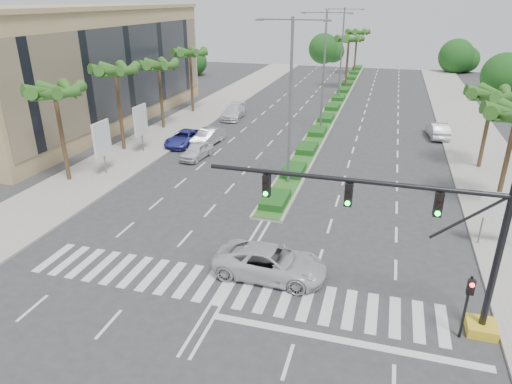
# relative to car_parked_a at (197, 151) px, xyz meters

# --- Properties ---
(ground) EXTENTS (160.00, 160.00, 0.00)m
(ground) POSITION_rel_car_parked_a_xyz_m (9.10, -17.79, -0.69)
(ground) COLOR #333335
(ground) RESTS_ON ground
(footpath_right) EXTENTS (6.00, 120.00, 0.15)m
(footpath_right) POSITION_rel_car_parked_a_xyz_m (24.30, 2.21, -0.61)
(footpath_right) COLOR gray
(footpath_right) RESTS_ON ground
(footpath_left) EXTENTS (6.00, 120.00, 0.15)m
(footpath_left) POSITION_rel_car_parked_a_xyz_m (-6.10, 2.21, -0.61)
(footpath_left) COLOR gray
(footpath_left) RESTS_ON ground
(median) EXTENTS (2.20, 75.00, 0.20)m
(median) POSITION_rel_car_parked_a_xyz_m (9.10, 27.21, -0.59)
(median) COLOR gray
(median) RESTS_ON ground
(median_grass) EXTENTS (1.80, 75.00, 0.04)m
(median_grass) POSITION_rel_car_parked_a_xyz_m (9.10, 27.21, -0.47)
(median_grass) COLOR #245A1F
(median_grass) RESTS_ON median
(building) EXTENTS (12.00, 36.00, 12.00)m
(building) POSITION_rel_car_parked_a_xyz_m (-16.90, 8.21, 5.31)
(building) COLOR tan
(building) RESTS_ON ground
(signal_gantry) EXTENTS (12.60, 1.20, 7.20)m
(signal_gantry) POSITION_rel_car_parked_a_xyz_m (18.37, -17.79, 2.77)
(signal_gantry) COLOR gold
(signal_gantry) RESTS_ON ground
(pedestrian_signal) EXTENTS (0.28, 0.36, 3.00)m
(pedestrian_signal) POSITION_rel_car_parked_a_xyz_m (19.70, -18.47, 1.35)
(pedestrian_signal) COLOR black
(pedestrian_signal) RESTS_ON ground
(direction_sign) EXTENTS (2.70, 0.11, 3.40)m
(direction_sign) POSITION_rel_car_parked_a_xyz_m (22.60, -9.80, 1.76)
(direction_sign) COLOR slate
(direction_sign) RESTS_ON ground
(billboard_near) EXTENTS (0.18, 2.10, 4.35)m
(billboard_near) POSITION_rel_car_parked_a_xyz_m (-5.40, -5.79, 2.27)
(billboard_near) COLOR slate
(billboard_near) RESTS_ON ground
(billboard_far) EXTENTS (0.18, 2.10, 4.35)m
(billboard_far) POSITION_rel_car_parked_a_xyz_m (-5.40, 0.21, 2.27)
(billboard_far) COLOR slate
(billboard_far) RESTS_ON ground
(palm_left_near) EXTENTS (4.57, 4.68, 7.55)m
(palm_left_near) POSITION_rel_car_parked_a_xyz_m (-7.40, -7.79, 6.00)
(palm_left_near) COLOR brown
(palm_left_near) RESTS_ON ground
(palm_left_mid) EXTENTS (4.57, 4.68, 7.95)m
(palm_left_mid) POSITION_rel_car_parked_a_xyz_m (-7.40, 0.21, 6.39)
(palm_left_mid) COLOR brown
(palm_left_mid) RESTS_ON ground
(palm_left_far) EXTENTS (4.57, 4.68, 7.35)m
(palm_left_far) POSITION_rel_car_parked_a_xyz_m (-7.40, 8.21, 5.81)
(palm_left_far) COLOR brown
(palm_left_far) RESTS_ON ground
(palm_left_end) EXTENTS (4.57, 4.68, 7.75)m
(palm_left_end) POSITION_rel_car_parked_a_xyz_m (-7.40, 16.21, 6.19)
(palm_left_end) COLOR brown
(palm_left_end) RESTS_ON ground
(palm_right_far) EXTENTS (4.57, 4.68, 6.75)m
(palm_right_far) POSITION_rel_car_parked_a_xyz_m (23.60, 4.21, 5.22)
(palm_right_far) COLOR brown
(palm_right_far) RESTS_ON ground
(palm_median_a) EXTENTS (4.57, 4.68, 8.05)m
(palm_median_a) POSITION_rel_car_parked_a_xyz_m (9.10, 37.21, 6.48)
(palm_median_a) COLOR brown
(palm_median_a) RESTS_ON ground
(palm_median_b) EXTENTS (4.57, 4.68, 8.05)m
(palm_median_b) POSITION_rel_car_parked_a_xyz_m (9.10, 52.21, 6.48)
(palm_median_b) COLOR brown
(palm_median_b) RESTS_ON ground
(streetlight_near) EXTENTS (5.10, 0.25, 12.00)m
(streetlight_near) POSITION_rel_car_parked_a_xyz_m (9.10, -3.79, 6.12)
(streetlight_near) COLOR slate
(streetlight_near) RESTS_ON ground
(streetlight_mid) EXTENTS (5.10, 0.25, 12.00)m
(streetlight_mid) POSITION_rel_car_parked_a_xyz_m (9.10, 12.21, 6.12)
(streetlight_mid) COLOR slate
(streetlight_mid) RESTS_ON ground
(streetlight_far) EXTENTS (5.10, 0.25, 12.00)m
(streetlight_far) POSITION_rel_car_parked_a_xyz_m (9.10, 28.21, 6.12)
(streetlight_far) COLOR slate
(streetlight_far) RESTS_ON ground
(car_parked_a) EXTENTS (2.09, 4.21, 1.38)m
(car_parked_a) POSITION_rel_car_parked_a_xyz_m (0.00, 0.00, 0.00)
(car_parked_a) COLOR silver
(car_parked_a) RESTS_ON ground
(car_parked_b) EXTENTS (2.13, 4.78, 1.52)m
(car_parked_b) POSITION_rel_car_parked_a_xyz_m (-0.57, 4.06, 0.07)
(car_parked_b) COLOR #BBBAC0
(car_parked_b) RESTS_ON ground
(car_parked_c) EXTENTS (2.61, 5.14, 1.39)m
(car_parked_c) POSITION_rel_car_parked_a_xyz_m (-2.70, 3.33, 0.01)
(car_parked_c) COLOR #33379C
(car_parked_c) RESTS_ON ground
(car_parked_d) EXTENTS (2.50, 5.37, 1.52)m
(car_parked_d) POSITION_rel_car_parked_a_xyz_m (-1.57, 14.64, 0.07)
(car_parked_d) COLOR silver
(car_parked_d) RESTS_ON ground
(car_crossing) EXTENTS (5.81, 2.81, 1.60)m
(car_crossing) POSITION_rel_car_parked_a_xyz_m (10.93, -16.18, 0.11)
(car_crossing) COLOR silver
(car_crossing) RESTS_ON ground
(car_right) EXTENTS (2.18, 4.93, 1.57)m
(car_right) POSITION_rel_car_parked_a_xyz_m (20.90, 12.89, 0.10)
(car_right) COLOR #BCBCC1
(car_right) RESTS_ON ground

